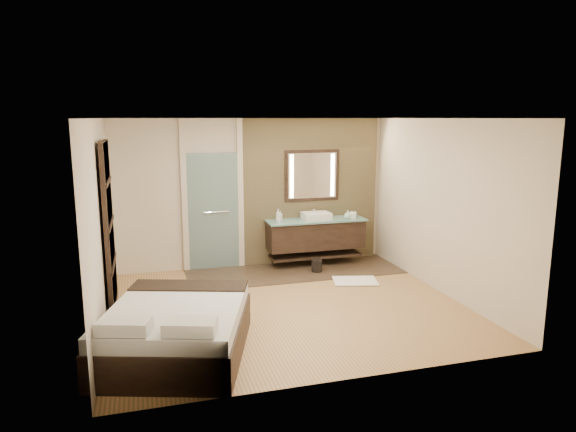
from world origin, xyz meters
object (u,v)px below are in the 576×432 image
object	(u,v)px
vanity	(316,234)
bed	(177,330)
waste_bin	(317,266)
mirror_unit	(312,176)

from	to	relation	value
vanity	bed	bearing A→B (deg)	-131.83
bed	waste_bin	distance (m)	3.70
mirror_unit	waste_bin	bearing A→B (deg)	-100.82
vanity	mirror_unit	xyz separation A→B (m)	(0.00, 0.24, 1.07)
mirror_unit	vanity	bearing A→B (deg)	-90.00
bed	waste_bin	world-z (taller)	bed
vanity	mirror_unit	distance (m)	1.10
waste_bin	vanity	bearing A→B (deg)	73.85
vanity	bed	world-z (taller)	vanity
mirror_unit	waste_bin	distance (m)	1.69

